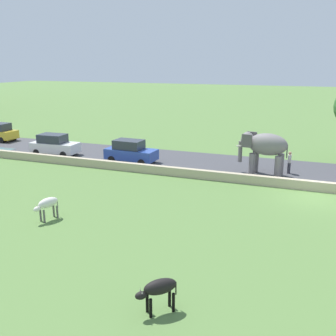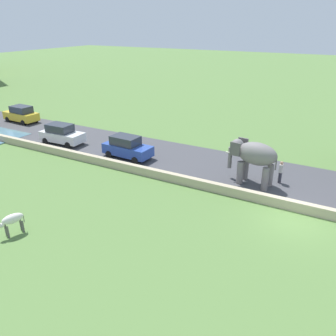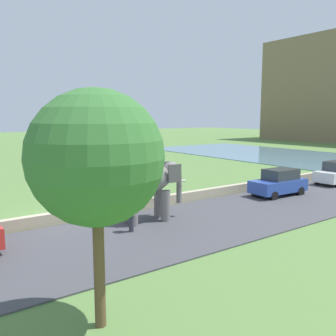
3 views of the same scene
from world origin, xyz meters
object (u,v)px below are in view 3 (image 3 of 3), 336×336
at_px(car_blue, 279,183).
at_px(person_beside_elephant, 131,214).
at_px(cow_white, 163,165).
at_px(cow_black, 57,166).
at_px(elephant, 150,182).

bearing_deg(car_blue, person_beside_elephant, -85.05).
xyz_separation_m(cow_white, cow_black, (-4.98, -8.01, 0.00)).
relative_size(cow_white, cow_black, 1.15).
bearing_deg(car_blue, cow_white, -174.28).
relative_size(elephant, person_beside_elephant, 2.18).
relative_size(elephant, cow_black, 2.88).
relative_size(person_beside_elephant, cow_black, 1.33).
bearing_deg(cow_black, person_beside_elephant, -8.41).
distance_m(person_beside_elephant, cow_black, 18.03).
bearing_deg(person_beside_elephant, elephant, 120.77).
distance_m(elephant, cow_white, 14.91).
xyz_separation_m(car_blue, cow_black, (-16.81, -9.19, -0.06)).
height_order(person_beside_elephant, car_blue, car_blue).
height_order(person_beside_elephant, cow_black, person_beside_elephant).
xyz_separation_m(person_beside_elephant, cow_white, (-12.85, 10.64, -0.04)).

